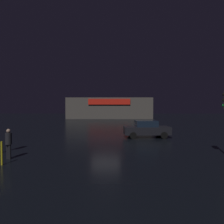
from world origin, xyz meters
TOP-DOWN VIEW (x-y plane):
  - ground_plane at (0.00, 0.00)m, footprint 120.00×120.00m
  - store_building at (-0.32, 31.74)m, footprint 19.01×8.47m
  - car_near at (3.72, 0.68)m, footprint 4.25×2.24m
  - pedestrian at (-5.05, -7.45)m, footprint 0.46×0.46m
  - bollard_kerb_a at (-4.80, -8.66)m, footprint 0.09×0.09m

SIDE VIEW (x-z plane):
  - ground_plane at x=0.00m, z-range 0.00..0.00m
  - bollard_kerb_a at x=-4.80m, z-range 0.00..1.17m
  - car_near at x=3.72m, z-range 0.01..1.57m
  - pedestrian at x=-5.05m, z-range 0.13..1.79m
  - store_building at x=-0.32m, z-range 0.01..4.70m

